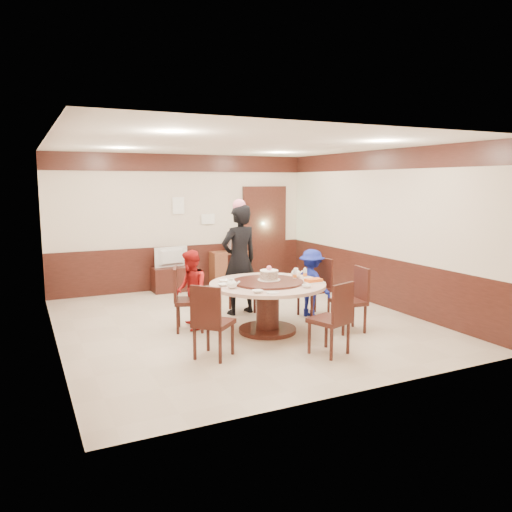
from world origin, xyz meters
name	(u,v)px	position (x,y,z in m)	size (l,w,h in m)	color
room	(241,256)	(0.01, 0.01, 1.08)	(6.00, 6.04, 2.84)	beige
banquet_table	(268,297)	(0.16, -0.63, 0.53)	(1.73, 1.73, 0.78)	#371611
chair_0	(315,298)	(1.29, -0.16, 0.30)	(0.50, 0.49, 0.97)	#371611
chair_1	(242,294)	(0.32, 0.67, 0.30)	(0.52, 0.53, 0.97)	#371611
chair_2	(188,311)	(-0.89, -0.05, 0.30)	(0.57, 0.56, 0.97)	#371611
chair_3	(213,334)	(-0.98, -1.33, 0.30)	(0.62, 0.62, 0.97)	#371611
chair_4	(330,331)	(0.45, -1.87, 0.30)	(0.56, 0.56, 0.97)	#371611
chair_5	(350,311)	(1.30, -1.13, 0.30)	(0.50, 0.49, 0.97)	#371611
person_standing	(239,260)	(0.21, 0.52, 0.93)	(0.68, 0.45, 1.87)	black
person_red	(191,290)	(-0.83, 0.00, 0.61)	(0.59, 0.46, 1.22)	#AE1817
person_blue	(312,283)	(1.22, -0.17, 0.57)	(0.73, 0.42, 1.13)	navy
birthday_cake	(269,275)	(0.21, -0.58, 0.86)	(0.34, 0.34, 0.22)	white
teapot_left	(232,284)	(-0.47, -0.77, 0.81)	(0.17, 0.15, 0.13)	white
teapot_right	(296,273)	(0.77, -0.42, 0.81)	(0.17, 0.15, 0.13)	white
bowl_0	(224,281)	(-0.41, -0.31, 0.77)	(0.16, 0.16, 0.04)	white
bowl_1	(307,286)	(0.51, -1.18, 0.77)	(0.14, 0.14, 0.04)	white
bowl_2	(258,291)	(-0.26, -1.17, 0.77)	(0.15, 0.15, 0.04)	white
bowl_3	(308,280)	(0.78, -0.78, 0.77)	(0.15, 0.15, 0.05)	white
bowl_4	(223,285)	(-0.52, -0.56, 0.77)	(0.15, 0.15, 0.04)	white
saucer_near	(273,293)	(-0.09, -1.28, 0.76)	(0.18, 0.18, 0.01)	white
saucer_far	(278,274)	(0.61, -0.13, 0.76)	(0.18, 0.18, 0.01)	white
shrimp_platter	(313,281)	(0.78, -0.92, 0.78)	(0.30, 0.20, 0.06)	white
bottle_0	(295,275)	(0.62, -0.64, 0.83)	(0.06, 0.06, 0.16)	white
bottle_1	(305,274)	(0.82, -0.61, 0.83)	(0.06, 0.06, 0.16)	white
tv_stand	(173,279)	(-0.31, 2.75, 0.25)	(0.85, 0.45, 0.50)	#371611
television	(173,257)	(-0.31, 2.75, 0.71)	(0.72, 0.09, 0.42)	#939396
side_cabinet	(229,268)	(0.95, 2.78, 0.38)	(0.80, 0.40, 0.75)	brown
thermos	(229,243)	(0.96, 2.78, 0.94)	(0.15, 0.15, 0.38)	silver
notice_left	(178,206)	(-0.10, 2.96, 1.75)	(0.25, 0.00, 0.35)	white
notice_right	(208,219)	(0.55, 2.96, 1.45)	(0.30, 0.00, 0.22)	white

